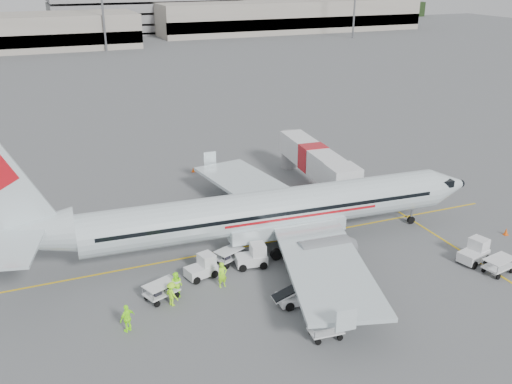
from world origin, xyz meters
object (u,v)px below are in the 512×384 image
tug_mid (251,256)px  aircraft (271,184)px  jet_bridge (313,166)px  tug_fore (474,251)px  tug_aft (201,267)px  belt_loader (304,285)px

tug_mid → aircraft: bearing=52.0°
aircraft → jet_bridge: (9.37, 10.61, -3.22)m
tug_fore → tug_mid: 17.10m
tug_aft → aircraft: bearing=7.3°
jet_bridge → tug_mid: bearing=-128.6°
aircraft → tug_aft: bearing=-154.9°
aircraft → belt_loader: size_ratio=8.23×
aircraft → tug_aft: size_ratio=17.52×
jet_bridge → tug_aft: (-16.08, -13.28, -1.33)m
tug_fore → tug_mid: bearing=144.6°
tug_fore → tug_mid: (-16.05, 5.90, -0.03)m
aircraft → tug_mid: size_ratio=16.80×
tug_mid → tug_fore: bearing=-11.6°
belt_loader → tug_fore: belt_loader is taller
jet_bridge → aircraft: bearing=-127.6°
jet_bridge → tug_fore: 19.52m
jet_bridge → belt_loader: bearing=-115.3°
tug_fore → tug_mid: size_ratio=1.03×
aircraft → jet_bridge: aircraft is taller
aircraft → tug_fore: aircraft is taller
aircraft → tug_fore: (13.35, -8.46, -4.49)m
jet_bridge → tug_mid: jet_bridge is taller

